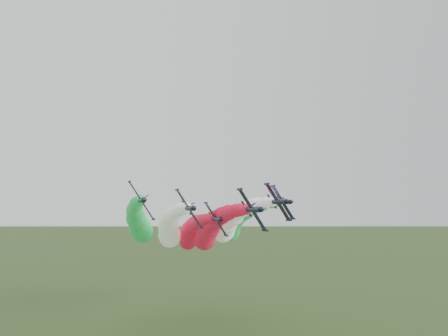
{
  "coord_description": "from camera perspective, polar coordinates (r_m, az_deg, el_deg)",
  "views": [
    {
      "loc": [
        -34.46,
        -101.13,
        44.03
      ],
      "look_at": [
        -3.73,
        1.45,
        53.63
      ],
      "focal_mm": 35.0,
      "sensor_mm": 36.0,
      "label": 1
    }
  ],
  "objects": [
    {
      "name": "jet_outer_left",
      "position": [
        160.89,
        -11.08,
        -7.13
      ],
      "size": [
        15.88,
        85.28,
        20.48
      ],
      "rotation": [
        0.0,
        0.99,
        0.0
      ],
      "color": "black",
      "rests_on": "ground"
    },
    {
      "name": "jet_inner_right",
      "position": [
        160.68,
        0.6,
        -7.33
      ],
      "size": [
        15.69,
        85.1,
        20.3
      ],
      "rotation": [
        0.0,
        0.99,
        0.0
      ],
      "color": "black",
      "rests_on": "ground"
    },
    {
      "name": "jet_inner_left",
      "position": [
        157.52,
        -7.11,
        -7.84
      ],
      "size": [
        15.8,
        85.21,
        20.41
      ],
      "rotation": [
        0.0,
        0.99,
        0.0
      ],
      "color": "black",
      "rests_on": "ground"
    },
    {
      "name": "jet_lead",
      "position": [
        147.55,
        -2.01,
        -8.12
      ],
      "size": [
        15.78,
        85.18,
        20.38
      ],
      "rotation": [
        0.0,
        0.99,
        0.0
      ],
      "color": "black",
      "rests_on": "ground"
    },
    {
      "name": "jet_trail",
      "position": [
        171.44,
        -4.47,
        -8.52
      ],
      "size": [
        15.32,
        84.73,
        19.92
      ],
      "rotation": [
        0.0,
        0.99,
        0.0
      ],
      "color": "black",
      "rests_on": "ground"
    },
    {
      "name": "jet_outer_right",
      "position": [
        173.65,
        1.47,
        -7.21
      ],
      "size": [
        16.14,
        85.54,
        20.74
      ],
      "rotation": [
        0.0,
        0.99,
        0.0
      ],
      "color": "black",
      "rests_on": "ground"
    }
  ]
}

